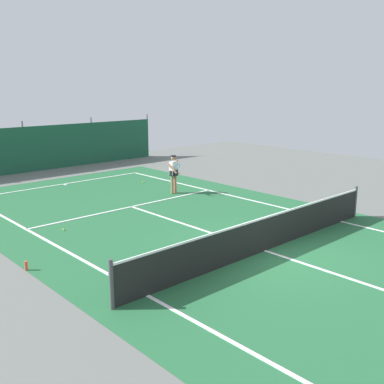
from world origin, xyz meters
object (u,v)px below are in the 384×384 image
Objects in this scene: water_bottle at (26,266)px; tennis_ball_near_player at (64,230)px; tennis_net at (265,234)px; tennis_player at (174,171)px; tennis_ball_midcourt at (143,182)px.

tennis_ball_near_player is at bearing 46.29° from water_bottle.
tennis_ball_near_player is 3.19m from water_bottle.
tennis_net reaches higher than water_bottle.
tennis_net is 6.41m from tennis_ball_near_player.
tennis_ball_near_player is at bearing 4.03° from tennis_player.
tennis_net is at bearing -59.18° from tennis_ball_near_player.
tennis_ball_midcourt is (6.25, 4.17, 0.00)m from tennis_ball_near_player.
tennis_net is at bearing 59.17° from tennis_player.
tennis_ball_near_player is at bearing 120.82° from tennis_net.
water_bottle is (-8.11, -3.81, -0.84)m from tennis_player.
tennis_net is 42.17× the size of water_bottle.
tennis_player is (2.62, 7.00, 0.45)m from tennis_net.
water_bottle is (-8.45, -6.47, 0.09)m from tennis_ball_midcourt.
water_bottle is at bearing 14.90° from tennis_player.
tennis_net is 7.49m from tennis_player.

